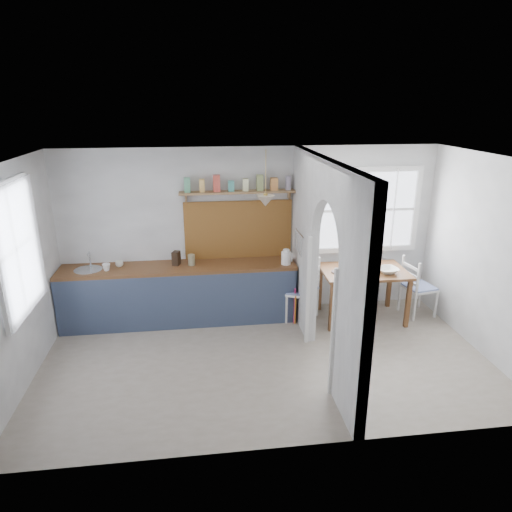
{
  "coord_description": "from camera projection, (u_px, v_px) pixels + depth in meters",
  "views": [
    {
      "loc": [
        -0.81,
        -5.17,
        3.23
      ],
      "look_at": [
        -0.07,
        0.5,
        1.28
      ],
      "focal_mm": 32.0,
      "sensor_mm": 36.0,
      "label": 1
    }
  ],
  "objects": [
    {
      "name": "floor",
      "position": [
        266.0,
        360.0,
        5.99
      ],
      "size": [
        5.8,
        3.2,
        0.01
      ],
      "primitive_type": "cube",
      "color": "gray",
      "rests_on": "ground"
    },
    {
      "name": "ceiling",
      "position": [
        268.0,
        159.0,
        5.15
      ],
      "size": [
        5.8,
        3.2,
        0.01
      ],
      "primitive_type": "cube",
      "color": "silver",
      "rests_on": "walls"
    },
    {
      "name": "walls",
      "position": [
        267.0,
        267.0,
        5.57
      ],
      "size": [
        5.81,
        3.21,
        2.6
      ],
      "color": "silver",
      "rests_on": "floor"
    },
    {
      "name": "partition",
      "position": [
        322.0,
        252.0,
        5.66
      ],
      "size": [
        0.12,
        3.2,
        2.6
      ],
      "color": "silver",
      "rests_on": "floor"
    },
    {
      "name": "kitchen_window",
      "position": [
        15.0,
        249.0,
        5.11
      ],
      "size": [
        0.1,
        1.16,
        1.5
      ],
      "primitive_type": null,
      "color": "white",
      "rests_on": "walls"
    },
    {
      "name": "nook_window",
      "position": [
        365.0,
        210.0,
        7.16
      ],
      "size": [
        1.76,
        0.1,
        1.3
      ],
      "primitive_type": null,
      "color": "white",
      "rests_on": "walls"
    },
    {
      "name": "counter",
      "position": [
        180.0,
        293.0,
        6.95
      ],
      "size": [
        3.5,
        0.6,
        0.9
      ],
      "color": "brown",
      "rests_on": "floor"
    },
    {
      "name": "sink",
      "position": [
        88.0,
        270.0,
        6.63
      ],
      "size": [
        0.4,
        0.4,
        0.02
      ],
      "primitive_type": "cylinder",
      "color": "silver",
      "rests_on": "counter"
    },
    {
      "name": "backsplash",
      "position": [
        238.0,
        230.0,
        7.01
      ],
      "size": [
        1.65,
        0.03,
        0.9
      ],
      "primitive_type": "cube",
      "color": "brown",
      "rests_on": "walls"
    },
    {
      "name": "shelf",
      "position": [
        238.0,
        188.0,
        6.72
      ],
      "size": [
        1.75,
        0.2,
        0.21
      ],
      "color": "#8F6646",
      "rests_on": "walls"
    },
    {
      "name": "pendant_lamp",
      "position": [
        266.0,
        201.0,
        6.48
      ],
      "size": [
        0.26,
        0.26,
        0.16
      ],
      "primitive_type": "cone",
      "color": "beige",
      "rests_on": "ceiling"
    },
    {
      "name": "utensil_rail",
      "position": [
        300.0,
        234.0,
        6.44
      ],
      "size": [
        0.02,
        0.5,
        0.02
      ],
      "primitive_type": "cylinder",
      "rotation": [
        1.57,
        0.0,
        0.0
      ],
      "color": "silver",
      "rests_on": "partition"
    },
    {
      "name": "dining_table",
      "position": [
        362.0,
        294.0,
        7.03
      ],
      "size": [
        1.3,
        0.88,
        0.8
      ],
      "primitive_type": null,
      "rotation": [
        0.0,
        0.0,
        -0.03
      ],
      "color": "brown",
      "rests_on": "floor"
    },
    {
      "name": "chair_left",
      "position": [
        303.0,
        290.0,
        6.95
      ],
      "size": [
        0.59,
        0.59,
        0.97
      ],
      "primitive_type": null,
      "rotation": [
        0.0,
        0.0,
        -1.99
      ],
      "color": "silver",
      "rests_on": "floor"
    },
    {
      "name": "chair_right",
      "position": [
        419.0,
        286.0,
        7.14
      ],
      "size": [
        0.51,
        0.51,
        0.95
      ],
      "primitive_type": null,
      "rotation": [
        0.0,
        0.0,
        1.76
      ],
      "color": "silver",
      "rests_on": "floor"
    },
    {
      "name": "kettle",
      "position": [
        286.0,
        257.0,
        6.82
      ],
      "size": [
        0.22,
        0.19,
        0.23
      ],
      "primitive_type": null,
      "rotation": [
        0.0,
        0.0,
        0.22
      ],
      "color": "white",
      "rests_on": "counter"
    },
    {
      "name": "mug_a",
      "position": [
        106.0,
        267.0,
        6.58
      ],
      "size": [
        0.12,
        0.12,
        0.1
      ],
      "primitive_type": "imported",
      "rotation": [
        0.0,
        0.0,
        0.05
      ],
      "color": "white",
      "rests_on": "counter"
    },
    {
      "name": "mug_b",
      "position": [
        119.0,
        264.0,
        6.73
      ],
      "size": [
        0.15,
        0.15,
        0.09
      ],
      "primitive_type": "imported",
      "rotation": [
        0.0,
        0.0,
        0.38
      ],
      "color": "silver",
      "rests_on": "counter"
    },
    {
      "name": "knife_block",
      "position": [
        176.0,
        258.0,
        6.8
      ],
      "size": [
        0.13,
        0.16,
        0.21
      ],
      "primitive_type": "cube",
      "rotation": [
        0.0,
        0.0,
        -0.35
      ],
      "color": "black",
      "rests_on": "counter"
    },
    {
      "name": "jar",
      "position": [
        191.0,
        260.0,
        6.79
      ],
      "size": [
        0.13,
        0.13,
        0.17
      ],
      "primitive_type": "cylinder",
      "rotation": [
        0.0,
        0.0,
        0.38
      ],
      "color": "gray",
      "rests_on": "counter"
    },
    {
      "name": "towel_magenta",
      "position": [
        295.0,
        307.0,
        6.89
      ],
      "size": [
        0.02,
        0.03,
        0.6
      ],
      "primitive_type": "cube",
      "color": "#B72459",
      "rests_on": "counter"
    },
    {
      "name": "towel_orange",
      "position": [
        295.0,
        310.0,
        6.85
      ],
      "size": [
        0.02,
        0.03,
        0.46
      ],
      "primitive_type": "cube",
      "color": "#BB631C",
      "rests_on": "counter"
    },
    {
      "name": "bowl",
      "position": [
        388.0,
        270.0,
        6.79
      ],
      "size": [
        0.34,
        0.34,
        0.07
      ],
      "primitive_type": "imported",
      "rotation": [
        0.0,
        0.0,
        0.11
      ],
      "color": "silver",
      "rests_on": "dining_table"
    },
    {
      "name": "table_cup",
      "position": [
        363.0,
        271.0,
        6.75
      ],
      "size": [
        0.1,
        0.1,
        0.09
      ],
      "primitive_type": "imported",
      "rotation": [
        0.0,
        0.0,
        -0.05
      ],
      "color": "#4A744E",
      "rests_on": "dining_table"
    },
    {
      "name": "plate",
      "position": [
        338.0,
        272.0,
        6.81
      ],
      "size": [
        0.2,
        0.2,
        0.02
      ],
      "primitive_type": "cylinder",
      "rotation": [
        0.0,
        0.0,
        -0.08
      ],
      "color": "#382A2A",
      "rests_on": "dining_table"
    },
    {
      "name": "vase",
      "position": [
        366.0,
        261.0,
        7.06
      ],
      "size": [
        0.18,
        0.18,
        0.16
      ],
      "primitive_type": "imported",
      "rotation": [
        0.0,
        0.0,
        0.14
      ],
      "color": "#49314F",
      "rests_on": "dining_table"
    }
  ]
}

